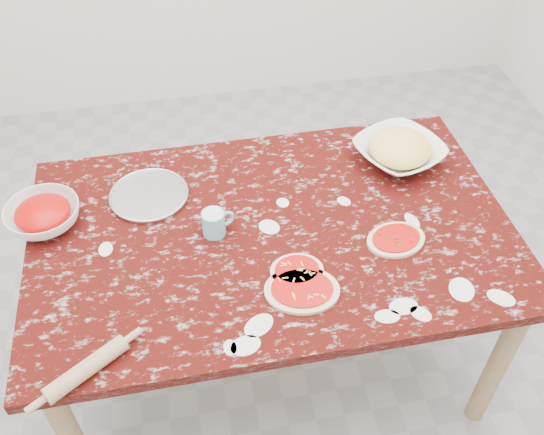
{
  "coord_description": "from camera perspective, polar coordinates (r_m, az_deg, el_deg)",
  "views": [
    {
      "loc": [
        -0.26,
        -1.35,
        2.16
      ],
      "look_at": [
        0.0,
        0.0,
        0.8
      ],
      "focal_mm": 39.07,
      "sensor_mm": 36.0,
      "label": 1
    }
  ],
  "objects": [
    {
      "name": "pizza_tray",
      "position": [
        2.12,
        -11.76,
        2.08
      ],
      "size": [
        0.36,
        0.36,
        0.01
      ],
      "primitive_type": "cylinder",
      "rotation": [
        0.0,
        0.0,
        0.41
      ],
      "color": "#B2B2B7",
      "rests_on": "worktable"
    },
    {
      "name": "worktable",
      "position": [
        2.03,
        0.0,
        -2.66
      ],
      "size": [
        1.6,
        1.0,
        0.75
      ],
      "color": "#330805",
      "rests_on": "ground"
    },
    {
      "name": "pizza_right",
      "position": [
        1.97,
        11.85,
        -2.09
      ],
      "size": [
        0.22,
        0.18,
        0.02
      ],
      "color": "beige",
      "rests_on": "worktable"
    },
    {
      "name": "cheese_bowl",
      "position": [
        2.26,
        12.13,
        6.16
      ],
      "size": [
        0.4,
        0.4,
        0.07
      ],
      "primitive_type": "imported",
      "rotation": [
        0.0,
        0.0,
        0.41
      ],
      "color": "white",
      "rests_on": "worktable"
    },
    {
      "name": "rolling_pin",
      "position": [
        1.69,
        -17.45,
        -13.73
      ],
      "size": [
        0.23,
        0.17,
        0.05
      ],
      "primitive_type": "cylinder",
      "rotation": [
        0.0,
        1.57,
        0.58
      ],
      "color": "tan",
      "rests_on": "worktable"
    },
    {
      "name": "pizza_left",
      "position": [
        1.79,
        2.91,
        -6.99
      ],
      "size": [
        0.26,
        0.21,
        0.02
      ],
      "color": "beige",
      "rests_on": "worktable"
    },
    {
      "name": "flour_mug",
      "position": [
        1.94,
        -5.56,
        -0.48
      ],
      "size": [
        0.11,
        0.08,
        0.09
      ],
      "color": "#6AC6D2",
      "rests_on": "worktable"
    },
    {
      "name": "sauce_bowl",
      "position": [
        2.1,
        -21.14,
        0.15
      ],
      "size": [
        0.3,
        0.3,
        0.08
      ],
      "primitive_type": "imported",
      "rotation": [
        0.0,
        0.0,
        0.25
      ],
      "color": "white",
      "rests_on": "worktable"
    },
    {
      "name": "pizza_mid",
      "position": [
        1.84,
        2.41,
        -5.14
      ],
      "size": [
        0.17,
        0.15,
        0.02
      ],
      "color": "beige",
      "rests_on": "worktable"
    },
    {
      "name": "ground",
      "position": [
        2.56,
        0.0,
        -12.79
      ],
      "size": [
        4.0,
        4.0,
        0.0
      ],
      "primitive_type": "plane",
      "color": "gray"
    }
  ]
}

